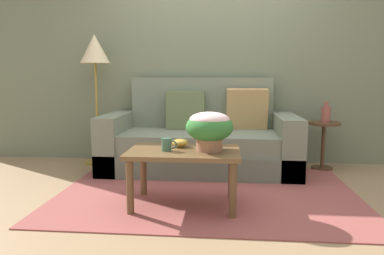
{
  "coord_description": "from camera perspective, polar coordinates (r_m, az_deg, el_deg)",
  "views": [
    {
      "loc": [
        0.14,
        -3.18,
        1.06
      ],
      "look_at": [
        -0.16,
        0.17,
        0.58
      ],
      "focal_mm": 33.16,
      "sensor_mm": 36.0,
      "label": 1
    }
  ],
  "objects": [
    {
      "name": "potted_plant",
      "position": [
        2.83,
        2.84,
        0.11
      ],
      "size": [
        0.38,
        0.38,
        0.31
      ],
      "color": "#A36B4C",
      "rests_on": "coffee_table"
    },
    {
      "name": "table_vase",
      "position": [
        4.29,
        20.73,
        2.09
      ],
      "size": [
        0.1,
        0.1,
        0.23
      ],
      "color": "#934C42",
      "rests_on": "side_table"
    },
    {
      "name": "ground_plane",
      "position": [
        3.35,
        2.54,
        -10.25
      ],
      "size": [
        14.0,
        14.0,
        0.0
      ],
      "primitive_type": "plane",
      "color": "#997A56"
    },
    {
      "name": "coffee_table",
      "position": [
        2.89,
        -1.29,
        -5.08
      ],
      "size": [
        0.9,
        0.57,
        0.47
      ],
      "color": "brown",
      "rests_on": "ground"
    },
    {
      "name": "area_rug",
      "position": [
        3.32,
        2.51,
        -10.34
      ],
      "size": [
        2.69,
        1.86,
        0.01
      ],
      "primitive_type": "cube",
      "color": "#994C47",
      "rests_on": "ground"
    },
    {
      "name": "side_table",
      "position": [
        4.32,
        20.39,
        -1.4
      ],
      "size": [
        0.36,
        0.36,
        0.55
      ],
      "color": "#4C331E",
      "rests_on": "ground"
    },
    {
      "name": "couch",
      "position": [
        4.05,
        1.37,
        -2.29
      ],
      "size": [
        2.15,
        0.91,
        1.05
      ],
      "color": "#626B59",
      "rests_on": "ground"
    },
    {
      "name": "coffee_mug",
      "position": [
        2.84,
        -4.06,
        -2.76
      ],
      "size": [
        0.12,
        0.08,
        0.1
      ],
      "color": "#3D664C",
      "rests_on": "coffee_table"
    },
    {
      "name": "floor_lamp",
      "position": [
        4.44,
        -15.32,
        10.55
      ],
      "size": [
        0.35,
        0.35,
        1.56
      ],
      "color": "olive",
      "rests_on": "ground"
    },
    {
      "name": "snack_bowl",
      "position": [
        2.99,
        -1.92,
        -2.45
      ],
      "size": [
        0.14,
        0.14,
        0.07
      ],
      "color": "gold",
      "rests_on": "coffee_table"
    },
    {
      "name": "wall_back",
      "position": [
        4.47,
        3.45,
        11.81
      ],
      "size": [
        6.4,
        0.12,
        2.69
      ],
      "primitive_type": "cube",
      "color": "slate",
      "rests_on": "ground"
    }
  ]
}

